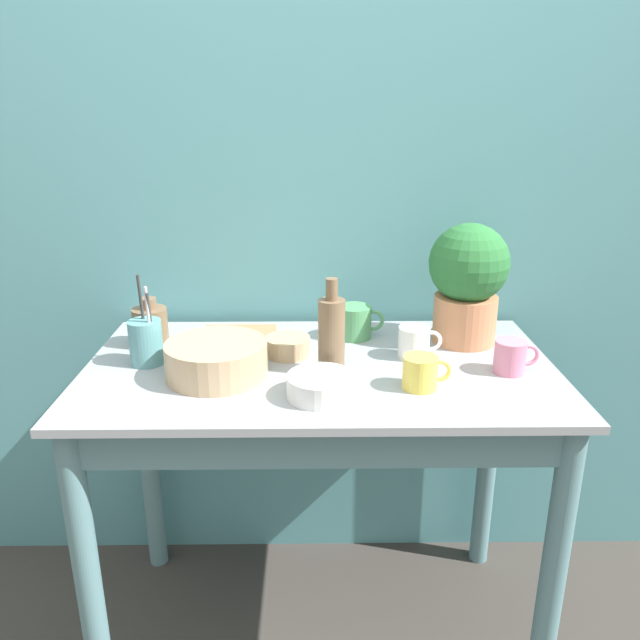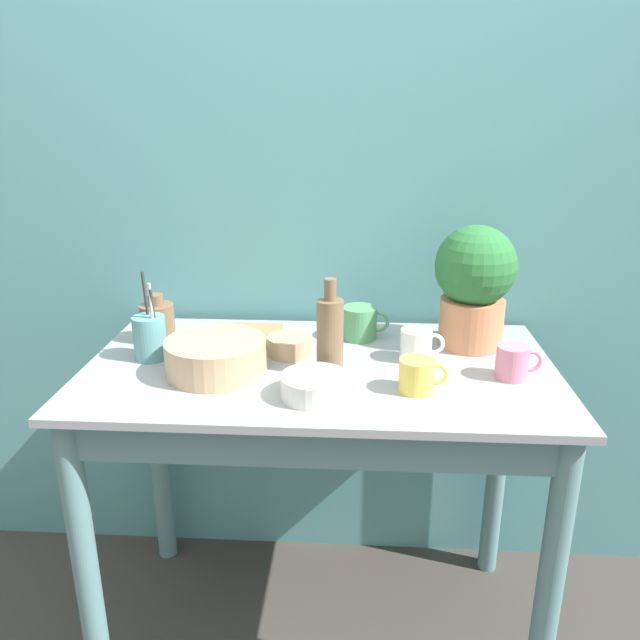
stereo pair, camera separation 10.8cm
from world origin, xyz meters
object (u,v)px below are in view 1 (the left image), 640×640
object	(u,v)px
mug_pink	(511,357)
bowl_small_enamel_white	(321,386)
mug_yellow	(421,372)
tray_board	(238,338)
bottle_tall	(331,334)
bottle_short	(150,326)
mug_green	(355,322)
utensil_cup	(146,341)
bowl_wash_large	(217,359)
bowl_small_tan	(288,346)
mug_white	(415,342)
potted_plant	(468,279)

from	to	relation	value
mug_pink	bowl_small_enamel_white	world-z (taller)	mug_pink
mug_yellow	tray_board	world-z (taller)	mug_yellow
bottle_tall	bottle_short	size ratio (longest dim) A/B	1.77
bottle_tall	mug_green	world-z (taller)	bottle_tall
bottle_tall	utensil_cup	size ratio (longest dim) A/B	1.03
bowl_small_enamel_white	mug_yellow	bearing A→B (deg)	10.60
bowl_wash_large	mug_green	size ratio (longest dim) A/B	1.86
bowl_small_tan	mug_pink	bearing A→B (deg)	-12.16
bottle_tall	mug_white	distance (m)	0.25
bowl_small_tan	tray_board	xyz separation A→B (m)	(-0.14, 0.11, -0.02)
bowl_wash_large	bowl_small_tan	size ratio (longest dim) A/B	2.08
mug_white	bowl_small_enamel_white	xyz separation A→B (m)	(-0.25, -0.23, -0.02)
tray_board	bowl_wash_large	bearing A→B (deg)	-95.77
potted_plant	tray_board	distance (m)	0.65
mug_pink	mug_green	size ratio (longest dim) A/B	0.83
bowl_wash_large	mug_pink	world-z (taller)	bowl_wash_large
mug_yellow	mug_green	size ratio (longest dim) A/B	0.85
bowl_wash_large	bottle_short	bearing A→B (deg)	135.10
mug_pink	bowl_small_tan	world-z (taller)	mug_pink
bowl_small_tan	bottle_short	bearing A→B (deg)	168.59
potted_plant	bowl_wash_large	distance (m)	0.71
mug_green	bowl_small_tan	bearing A→B (deg)	-145.15
bottle_tall	mug_green	size ratio (longest dim) A/B	1.80
bowl_wash_large	mug_white	xyz separation A→B (m)	(0.50, 0.11, -0.00)
potted_plant	bowl_wash_large	xyz separation A→B (m)	(-0.65, -0.23, -0.14)
bottle_short	mug_pink	size ratio (longest dim) A/B	1.22
mug_pink	utensil_cup	xyz separation A→B (m)	(-0.91, 0.07, 0.02)
bottle_short	bowl_small_tan	world-z (taller)	bottle_short
bowl_wash_large	mug_pink	bearing A→B (deg)	1.08
bowl_wash_large	utensil_cup	bearing A→B (deg)	156.97
mug_pink	mug_green	xyz separation A→B (m)	(-0.37, 0.25, 0.00)
mug_yellow	tray_board	size ratio (longest dim) A/B	0.56
mug_white	mug_yellow	bearing A→B (deg)	-94.40
mug_green	utensil_cup	distance (m)	0.57
potted_plant	bowl_small_enamel_white	xyz separation A→B (m)	(-0.40, -0.34, -0.15)
mug_white	tray_board	bearing A→B (deg)	165.08
mug_yellow	utensil_cup	distance (m)	0.69
mug_pink	utensil_cup	size ratio (longest dim) A/B	0.48
potted_plant	utensil_cup	size ratio (longest dim) A/B	1.43
bottle_tall	utensil_cup	xyz separation A→B (m)	(-0.47, 0.06, -0.04)
bottle_tall	tray_board	bearing A→B (deg)	139.01
mug_pink	mug_yellow	distance (m)	0.25
bottle_short	bowl_small_enamel_white	distance (m)	0.57
potted_plant	mug_pink	bearing A→B (deg)	-72.55
mug_pink	mug_yellow	bearing A→B (deg)	-159.63
mug_white	utensil_cup	distance (m)	0.69
mug_yellow	utensil_cup	xyz separation A→B (m)	(-0.67, 0.15, 0.02)
mug_white	tray_board	size ratio (longest dim) A/B	0.56
bottle_tall	mug_yellow	world-z (taller)	bottle_tall
potted_plant	bowl_small_enamel_white	distance (m)	0.55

